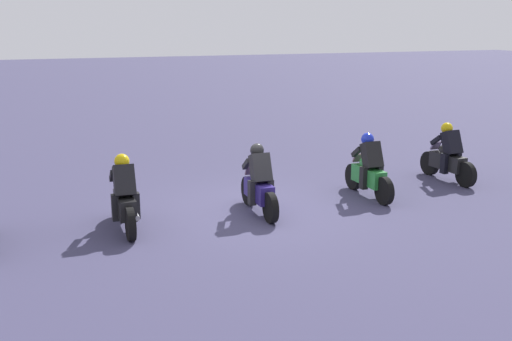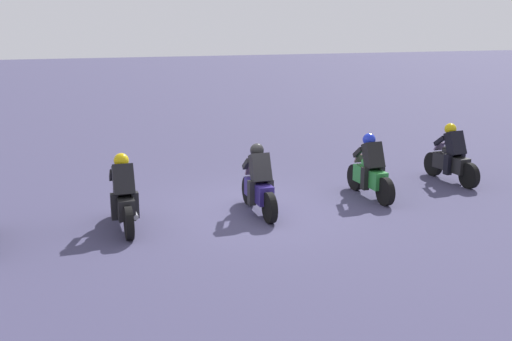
{
  "view_description": "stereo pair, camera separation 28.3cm",
  "coord_description": "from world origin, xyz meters",
  "px_view_note": "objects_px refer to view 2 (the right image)",
  "views": [
    {
      "loc": [
        -12.12,
        4.6,
        4.04
      ],
      "look_at": [
        -0.02,
        -0.02,
        0.9
      ],
      "focal_mm": 43.33,
      "sensor_mm": 36.0,
      "label": 1
    },
    {
      "loc": [
        -12.22,
        4.33,
        4.04
      ],
      "look_at": [
        -0.02,
        -0.02,
        0.9
      ],
      "focal_mm": 43.33,
      "sensor_mm": 36.0,
      "label": 2
    }
  ],
  "objects_px": {
    "rider_lane_a": "(452,158)",
    "rider_lane_b": "(370,172)",
    "rider_lane_d": "(124,198)",
    "rider_lane_c": "(259,185)"
  },
  "relations": [
    {
      "from": "rider_lane_a",
      "to": "rider_lane_b",
      "type": "bearing_deg",
      "value": 99.8
    },
    {
      "from": "rider_lane_a",
      "to": "rider_lane_d",
      "type": "height_order",
      "value": "same"
    },
    {
      "from": "rider_lane_a",
      "to": "rider_lane_b",
      "type": "height_order",
      "value": "same"
    },
    {
      "from": "rider_lane_b",
      "to": "rider_lane_c",
      "type": "xyz_separation_m",
      "value": [
        -0.27,
        2.87,
        0.0
      ]
    },
    {
      "from": "rider_lane_b",
      "to": "rider_lane_c",
      "type": "bearing_deg",
      "value": 95.98
    },
    {
      "from": "rider_lane_c",
      "to": "rider_lane_d",
      "type": "relative_size",
      "value": 1.0
    },
    {
      "from": "rider_lane_b",
      "to": "rider_lane_c",
      "type": "height_order",
      "value": "same"
    },
    {
      "from": "rider_lane_b",
      "to": "rider_lane_c",
      "type": "relative_size",
      "value": 1.0
    },
    {
      "from": "rider_lane_a",
      "to": "rider_lane_c",
      "type": "height_order",
      "value": "same"
    },
    {
      "from": "rider_lane_a",
      "to": "rider_lane_d",
      "type": "relative_size",
      "value": 1.0
    }
  ]
}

